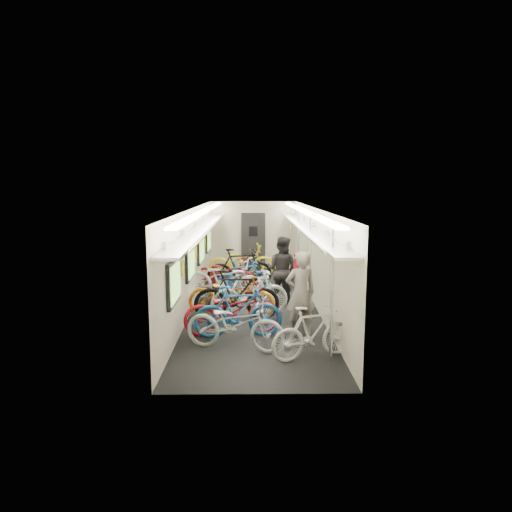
{
  "coord_description": "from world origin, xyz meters",
  "views": [
    {
      "loc": [
        -0.09,
        -11.12,
        2.93
      ],
      "look_at": [
        0.05,
        0.48,
        1.15
      ],
      "focal_mm": 32.0,
      "sensor_mm": 36.0,
      "label": 1
    }
  ],
  "objects_px": {
    "bicycle_0": "(235,324)",
    "backpack": "(300,263)",
    "bicycle_1": "(238,312)",
    "passenger_mid": "(282,270)",
    "passenger_near": "(300,293)"
  },
  "relations": [
    {
      "from": "bicycle_1",
      "to": "passenger_mid",
      "type": "relative_size",
      "value": 1.03
    },
    {
      "from": "passenger_near",
      "to": "bicycle_1",
      "type": "bearing_deg",
      "value": -4.39
    },
    {
      "from": "bicycle_0",
      "to": "passenger_mid",
      "type": "bearing_deg",
      "value": -0.53
    },
    {
      "from": "passenger_mid",
      "to": "backpack",
      "type": "height_order",
      "value": "passenger_mid"
    },
    {
      "from": "bicycle_0",
      "to": "backpack",
      "type": "relative_size",
      "value": 4.87
    },
    {
      "from": "bicycle_0",
      "to": "passenger_mid",
      "type": "xyz_separation_m",
      "value": [
        1.07,
        3.38,
        0.36
      ]
    },
    {
      "from": "passenger_mid",
      "to": "bicycle_0",
      "type": "bearing_deg",
      "value": 99.84
    },
    {
      "from": "bicycle_1",
      "to": "passenger_near",
      "type": "distance_m",
      "value": 1.28
    },
    {
      "from": "bicycle_0",
      "to": "bicycle_1",
      "type": "relative_size",
      "value": 1.07
    },
    {
      "from": "bicycle_1",
      "to": "bicycle_0",
      "type": "bearing_deg",
      "value": 170.91
    },
    {
      "from": "passenger_mid",
      "to": "backpack",
      "type": "bearing_deg",
      "value": 127.96
    },
    {
      "from": "bicycle_1",
      "to": "passenger_near",
      "type": "height_order",
      "value": "passenger_near"
    },
    {
      "from": "bicycle_1",
      "to": "backpack",
      "type": "xyz_separation_m",
      "value": [
        1.32,
        1.16,
        0.76
      ]
    },
    {
      "from": "bicycle_0",
      "to": "backpack",
      "type": "xyz_separation_m",
      "value": [
        1.36,
        1.85,
        0.79
      ]
    },
    {
      "from": "bicycle_1",
      "to": "backpack",
      "type": "bearing_deg",
      "value": -54.38
    }
  ]
}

